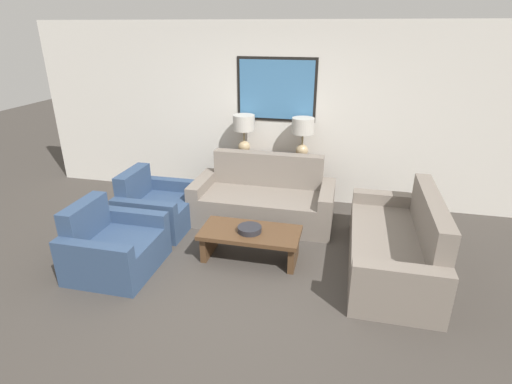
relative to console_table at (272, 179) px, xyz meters
name	(u,v)px	position (x,y,z in m)	size (l,w,h in m)	color
ground_plane	(231,285)	(0.00, -2.26, -0.38)	(20.00, 20.00, 0.00)	#3D3833
back_wall	(277,114)	(0.00, 0.28, 0.95)	(7.73, 0.12, 2.65)	beige
console_table	(272,179)	(0.00, 0.00, 0.00)	(1.31, 0.39, 0.75)	#332319
table_lamp_left	(244,128)	(-0.44, 0.00, 0.78)	(0.32, 0.32, 0.60)	tan
table_lamp_right	(303,131)	(0.44, 0.00, 0.78)	(0.32, 0.32, 0.60)	tan
couch_by_back_wall	(263,201)	(0.00, -0.63, -0.08)	(1.93, 0.89, 0.90)	slate
couch_by_side	(396,246)	(1.71, -1.53, -0.08)	(0.89, 1.93, 0.90)	slate
coffee_table	(250,238)	(0.07, -1.69, -0.10)	(1.16, 0.56, 0.37)	#4C331E
decorative_bowl	(250,229)	(0.07, -1.71, 0.03)	(0.28, 0.28, 0.06)	#232328
armchair_near_back_wall	(156,208)	(-1.39, -1.15, -0.11)	(0.87, 0.95, 0.78)	navy
armchair_near_camera	(113,247)	(-1.39, -2.23, -0.11)	(0.87, 0.95, 0.78)	navy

